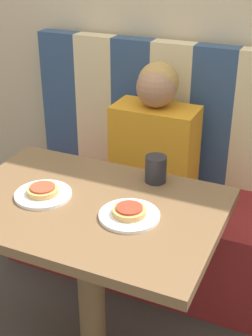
{
  "coord_description": "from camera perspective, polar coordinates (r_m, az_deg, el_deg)",
  "views": [
    {
      "loc": [
        0.66,
        -1.16,
        1.53
      ],
      "look_at": [
        0.0,
        0.31,
        0.71
      ],
      "focal_mm": 50.0,
      "sensor_mm": 36.0,
      "label": 1
    }
  ],
  "objects": [
    {
      "name": "plate_left",
      "position": [
        1.62,
        -10.06,
        -3.21
      ],
      "size": [
        0.19,
        0.19,
        0.01
      ],
      "color": "white",
      "rests_on": "dining_table"
    },
    {
      "name": "booth_seat",
      "position": [
        2.3,
        3.19,
        -7.49
      ],
      "size": [
        1.38,
        0.51,
        0.45
      ],
      "color": "maroon",
      "rests_on": "ground_plane"
    },
    {
      "name": "pizza_left",
      "position": [
        1.61,
        -10.11,
        -2.66
      ],
      "size": [
        0.11,
        0.11,
        0.03
      ],
      "color": "tan",
      "rests_on": "plate_left"
    },
    {
      "name": "drinking_cup",
      "position": [
        1.67,
        3.65,
        -0.13
      ],
      "size": [
        0.08,
        0.08,
        0.1
      ],
      "color": "#232328",
      "rests_on": "dining_table"
    },
    {
      "name": "booth_backrest",
      "position": [
        2.23,
        5.55,
        7.0
      ],
      "size": [
        1.38,
        0.08,
        0.64
      ],
      "color": "navy",
      "rests_on": "booth_seat"
    },
    {
      "name": "person",
      "position": [
        2.06,
        3.58,
        4.2
      ],
      "size": [
        0.37,
        0.21,
        0.59
      ],
      "color": "orange",
      "rests_on": "booth_seat"
    },
    {
      "name": "pizza_right",
      "position": [
        1.47,
        0.41,
        -5.23
      ],
      "size": [
        0.11,
        0.11,
        0.03
      ],
      "color": "tan",
      "rests_on": "plate_right"
    },
    {
      "name": "plate_right",
      "position": [
        1.48,
        0.4,
        -5.82
      ],
      "size": [
        0.19,
        0.19,
        0.01
      ],
      "color": "white",
      "rests_on": "dining_table"
    },
    {
      "name": "dining_table",
      "position": [
        1.62,
        -4.54,
        -7.7
      ],
      "size": [
        0.88,
        0.62,
        0.72
      ],
      "color": "brown",
      "rests_on": "ground_plane"
    }
  ]
}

